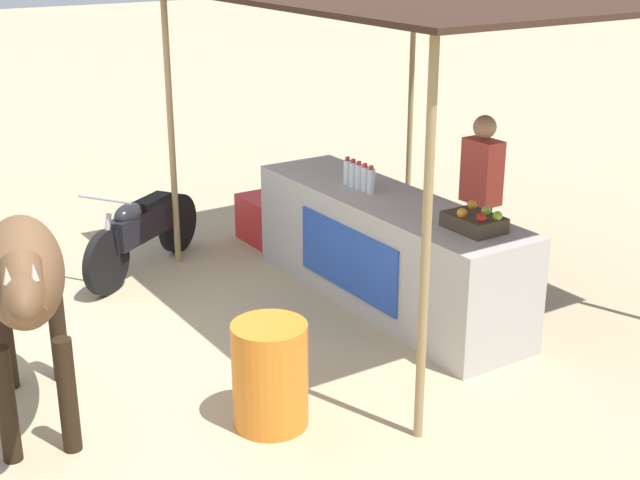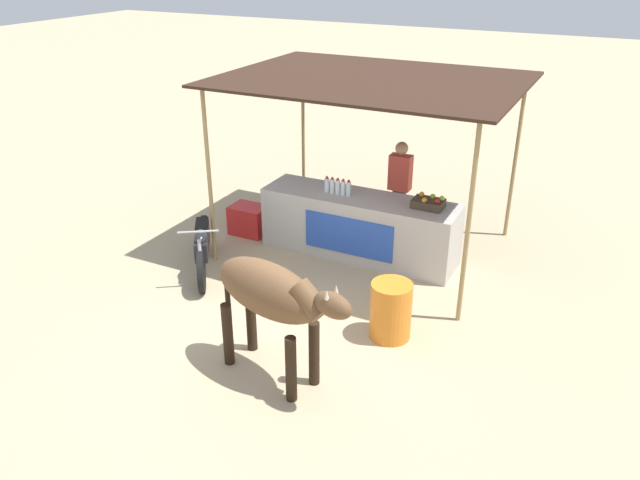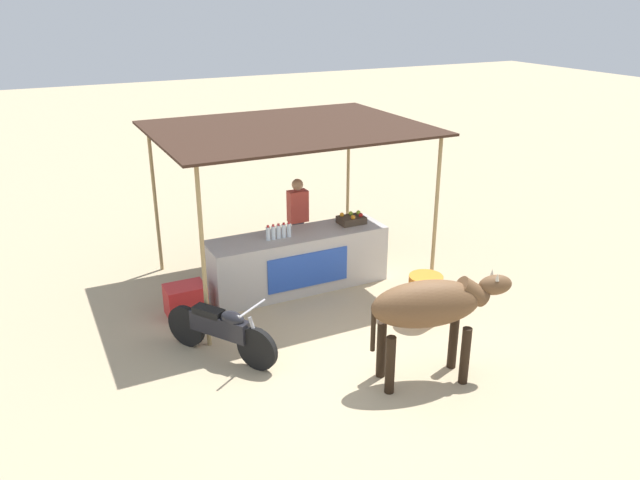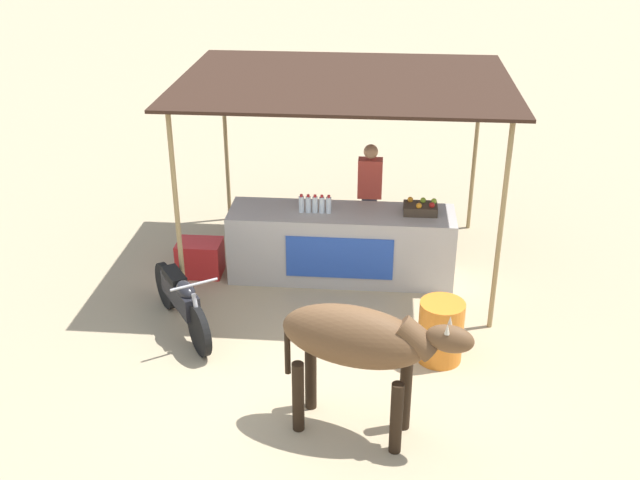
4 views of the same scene
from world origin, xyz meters
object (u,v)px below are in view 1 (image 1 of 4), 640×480
at_px(motorcycle_parked, 142,230).
at_px(cow, 24,280).
at_px(water_barrel, 270,375).
at_px(stall_counter, 386,250).
at_px(cooler_box, 267,219).
at_px(fruit_crate, 475,221).
at_px(vendor_behind_counter, 480,206).

bearing_deg(motorcycle_parked, cow, -37.17).
bearing_deg(water_barrel, stall_counter, 123.34).
height_order(cooler_box, water_barrel, water_barrel).
relative_size(stall_counter, cow, 1.62).
bearing_deg(stall_counter, cow, -83.53).
distance_m(water_barrel, cow, 1.70).
distance_m(stall_counter, cooler_box, 1.95).
xyz_separation_m(fruit_crate, water_barrel, (0.20, -1.93, -0.67)).
height_order(fruit_crate, cow, cow).
bearing_deg(stall_counter, motorcycle_parked, -140.06).
relative_size(fruit_crate, cooler_box, 0.73).
height_order(vendor_behind_counter, cooler_box, vendor_behind_counter).
bearing_deg(water_barrel, cooler_box, 150.72).
relative_size(water_barrel, cow, 0.39).
bearing_deg(fruit_crate, water_barrel, -84.21).
height_order(water_barrel, motorcycle_parked, motorcycle_parked).
distance_m(fruit_crate, motorcycle_parked, 3.31).
xyz_separation_m(water_barrel, cow, (-0.87, -1.30, 0.67)).
relative_size(fruit_crate, water_barrel, 0.60).
height_order(vendor_behind_counter, water_barrel, vendor_behind_counter).
height_order(stall_counter, vendor_behind_counter, vendor_behind_counter).
distance_m(cooler_box, motorcycle_parked, 1.44).
distance_m(stall_counter, fruit_crate, 1.17).
distance_m(stall_counter, vendor_behind_counter, 0.91).
relative_size(stall_counter, water_barrel, 4.11).
bearing_deg(vendor_behind_counter, fruit_crate, -45.43).
bearing_deg(vendor_behind_counter, stall_counter, -114.87).
xyz_separation_m(fruit_crate, cooler_box, (-2.97, -0.15, -0.79)).
bearing_deg(motorcycle_parked, water_barrel, -6.59).
bearing_deg(stall_counter, fruit_crate, 3.02).
bearing_deg(vendor_behind_counter, cooler_box, -159.58).
height_order(cow, motorcycle_parked, cow).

